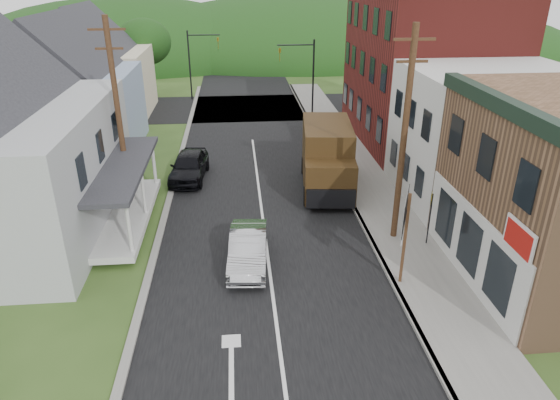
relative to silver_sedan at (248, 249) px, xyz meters
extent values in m
plane|color=#2D4719|center=(0.80, -1.97, -0.68)|extent=(120.00, 120.00, 0.00)
cube|color=black|center=(0.80, 8.03, -0.68)|extent=(9.00, 90.00, 0.02)
cube|color=black|center=(0.80, 25.03, -0.68)|extent=(60.00, 9.00, 0.02)
cube|color=slate|center=(6.70, 6.03, -0.61)|extent=(2.80, 55.00, 0.15)
cube|color=slate|center=(5.35, 6.03, -0.61)|extent=(0.20, 55.00, 0.15)
cube|color=slate|center=(-3.85, 6.03, -0.62)|extent=(0.30, 55.00, 0.12)
cube|color=silver|center=(12.10, 5.53, 2.57)|extent=(8.00, 7.00, 6.50)
cube|color=maroon|center=(12.10, 15.03, 4.32)|extent=(8.00, 12.00, 10.00)
cube|color=#8E9FC1|center=(-10.20, 15.03, 1.82)|extent=(7.00, 8.00, 5.00)
cube|color=beige|center=(-10.70, 24.03, 1.82)|extent=(7.00, 8.00, 5.00)
cylinder|color=#472D19|center=(6.40, 1.53, 3.82)|extent=(0.26, 0.26, 9.00)
cube|color=#472D19|center=(6.40, 1.53, 7.72)|extent=(1.60, 0.10, 0.10)
cube|color=#472D19|center=(6.40, 1.53, 6.92)|extent=(1.20, 0.10, 0.10)
cylinder|color=#472D19|center=(-5.70, 6.03, 3.82)|extent=(0.26, 0.26, 9.00)
cube|color=#472D19|center=(-5.70, 6.03, 7.72)|extent=(1.60, 0.10, 0.10)
cube|color=#472D19|center=(-5.70, 6.03, 6.92)|extent=(1.20, 0.10, 0.10)
cylinder|color=black|center=(5.80, 21.53, 2.32)|extent=(0.14, 0.14, 6.00)
cylinder|color=black|center=(4.40, 21.53, 4.92)|extent=(2.80, 0.10, 0.10)
imported|color=olive|center=(3.20, 21.53, 4.22)|extent=(0.16, 0.20, 1.00)
cylinder|color=black|center=(-4.20, 28.53, 2.32)|extent=(0.14, 0.14, 6.00)
cylinder|color=black|center=(-2.80, 28.53, 4.92)|extent=(2.80, 0.10, 0.10)
imported|color=olive|center=(-1.60, 28.53, 4.22)|extent=(0.16, 0.20, 1.00)
cylinder|color=#382616|center=(-8.20, 30.03, 1.28)|extent=(0.36, 0.36, 3.92)
ellipsoid|color=#1B3710|center=(-8.20, 30.03, 4.22)|extent=(4.80, 4.80, 4.08)
ellipsoid|color=#1B3710|center=(0.80, 53.03, -0.68)|extent=(90.00, 30.00, 16.00)
imported|color=#B7B7BC|center=(0.00, 0.00, 0.00)|extent=(1.74, 4.23, 1.36)
imported|color=black|center=(-3.00, 9.29, 0.09)|extent=(2.25, 4.69, 1.55)
cube|color=#33210E|center=(4.49, 7.83, 1.19)|extent=(2.95, 4.94, 3.10)
cube|color=#33210E|center=(4.19, 5.07, 0.65)|extent=(2.63, 1.97, 2.03)
cube|color=black|center=(4.21, 5.28, 1.51)|extent=(2.37, 1.52, 0.05)
cube|color=black|center=(4.09, 4.16, 0.12)|extent=(2.36, 0.41, 0.96)
cylinder|color=black|center=(3.08, 5.30, -0.20)|extent=(0.40, 0.99, 0.96)
cylinder|color=black|center=(5.31, 5.05, -0.20)|extent=(0.40, 0.99, 0.96)
cylinder|color=black|center=(3.54, 9.55, -0.20)|extent=(0.40, 0.99, 0.96)
cylinder|color=black|center=(5.77, 9.31, -0.20)|extent=(0.40, 0.99, 0.96)
cube|color=#472D19|center=(5.60, -1.94, 1.26)|extent=(0.15, 0.15, 3.58)
cube|color=black|center=(5.55, -1.92, 2.38)|extent=(0.82, 1.91, 0.08)
cube|color=silver|center=(5.24, -2.56, 2.84)|extent=(0.23, 0.53, 0.22)
cube|color=silver|center=(5.24, -2.56, 2.38)|extent=(0.25, 0.57, 0.56)
cube|color=silver|center=(5.24, -2.56, 1.92)|extent=(0.23, 0.53, 0.29)
cube|color=silver|center=(5.51, -1.90, 2.84)|extent=(0.23, 0.53, 0.22)
cube|color=silver|center=(5.51, -1.90, 2.38)|extent=(0.25, 0.57, 0.56)
cube|color=silver|center=(5.51, -1.90, 1.92)|extent=(0.23, 0.53, 0.29)
cube|color=silver|center=(5.78, -1.24, 2.84)|extent=(0.23, 0.53, 0.22)
cube|color=silver|center=(5.78, -1.24, 2.38)|extent=(0.25, 0.57, 0.56)
cube|color=silver|center=(5.78, -1.24, 1.92)|extent=(0.23, 0.53, 0.29)
cube|color=silver|center=(5.51, -1.90, 1.36)|extent=(0.19, 0.43, 0.56)
cylinder|color=black|center=(7.60, 0.75, 0.61)|extent=(0.07, 0.07, 2.29)
cube|color=black|center=(7.54, 0.75, 1.57)|extent=(0.27, 0.63, 0.67)
cube|color=#DCC00B|center=(7.56, 0.75, 1.57)|extent=(0.25, 0.57, 0.61)
camera|label=1|loc=(-0.28, -17.13, 10.04)|focal=32.00mm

